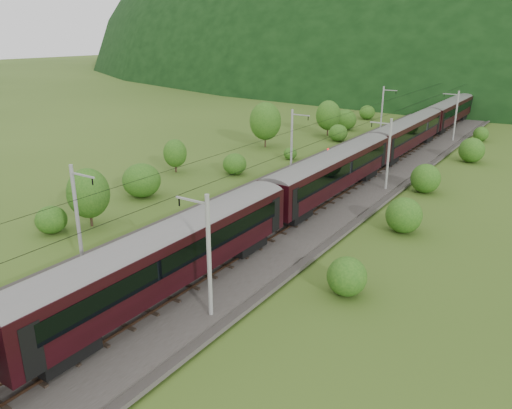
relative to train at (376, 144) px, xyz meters
The scene contains 14 objects.
ground 38.51m from the train, 93.59° to the right, with size 600.00×600.00×0.00m, color #365019.
railbed 28.59m from the train, 94.86° to the right, with size 14.00×220.00×0.30m, color #38332D.
track_left 28.86m from the train, 99.65° to the right, with size 2.40×220.00×0.27m.
track_right 28.46m from the train, 90.00° to the right, with size 2.40×220.00×0.27m.
catenary_left 10.58m from the train, 143.78° to the right, with size 2.54×192.28×8.00m.
catenary_right 7.29m from the train, 59.19° to the right, with size 2.54×192.28×8.00m.
overhead_wires 28.52m from the train, 94.86° to the right, with size 4.83×198.00×0.03m.
mountain_ridge 288.99m from the train, 115.06° to the left, with size 336.00×280.00×132.00m, color black.
train is the anchor object (origin of this frame).
hazard_post_near 22.01m from the train, 96.80° to the left, with size 0.17×0.17×1.56m, color red.
hazard_post_far 7.04m from the train, 109.59° to the right, with size 0.14×0.14×1.29m, color red.
signal 6.90m from the train, behind, with size 0.24×0.24×2.21m.
vegetation_left 21.72m from the train, 141.63° to the right, with size 13.01×144.35×7.04m.
vegetation_right 21.80m from the train, 66.19° to the right, with size 5.33×109.37×3.11m.
Camera 1 is at (23.80, -21.45, 17.27)m, focal length 35.00 mm.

